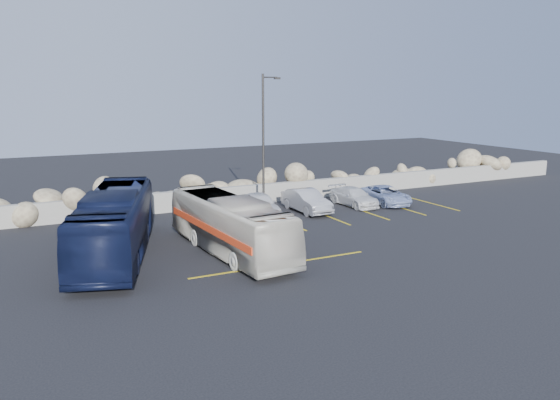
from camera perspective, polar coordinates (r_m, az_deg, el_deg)
name	(u,v)px	position (r m, az deg, el deg)	size (l,w,h in m)	color
ground	(304,262)	(23.07, 2.57, -6.52)	(90.00, 90.00, 0.00)	black
seawall	(209,198)	(33.58, -7.39, 0.18)	(60.00, 0.40, 1.20)	gray
riprap_pile	(203,184)	(34.57, -8.08, 1.67)	(54.00, 2.80, 2.60)	#887459
parking_lines	(329,222)	(29.95, 5.18, -2.31)	(18.16, 9.36, 0.01)	gold
lamppost	(264,139)	(31.70, -1.67, 6.36)	(1.14, 0.18, 8.00)	#32302D
vintage_bus	(230,225)	(24.19, -5.26, -2.60)	(2.12, 9.05, 2.52)	silver
tour_coach	(115,223)	(24.64, -16.85, -2.36)	(2.42, 10.34, 2.88)	black
car_a	(261,204)	(31.47, -2.05, -0.41)	(1.52, 3.77, 1.28)	silver
car_b	(306,201)	(32.27, 2.78, -0.08)	(1.40, 4.03, 1.33)	#A4A4A8
car_c	(354,197)	(34.28, 7.73, 0.33)	(1.56, 3.84, 1.11)	silver
car_d	(386,195)	(35.15, 10.99, 0.52)	(1.87, 4.06, 1.13)	#8E9FC9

